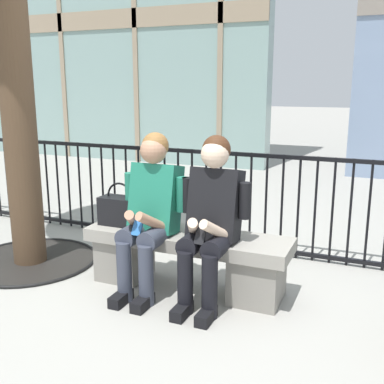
# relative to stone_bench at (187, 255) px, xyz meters

# --- Properties ---
(ground_plane) EXTENTS (60.00, 60.00, 0.00)m
(ground_plane) POSITION_rel_stone_bench_xyz_m (0.00, 0.00, -0.27)
(ground_plane) COLOR #9E9B93
(stone_bench) EXTENTS (1.60, 0.44, 0.45)m
(stone_bench) POSITION_rel_stone_bench_xyz_m (0.00, 0.00, 0.00)
(stone_bench) COLOR gray
(stone_bench) RESTS_ON ground
(seated_person_with_phone) EXTENTS (0.52, 0.66, 1.21)m
(seated_person_with_phone) POSITION_rel_stone_bench_xyz_m (-0.24, -0.13, 0.38)
(seated_person_with_phone) COLOR #383D4C
(seated_person_with_phone) RESTS_ON ground
(seated_person_companion) EXTENTS (0.52, 0.66, 1.21)m
(seated_person_companion) POSITION_rel_stone_bench_xyz_m (0.24, -0.13, 0.38)
(seated_person_companion) COLOR black
(seated_person_companion) RESTS_ON ground
(handbag_on_bench) EXTENTS (0.33, 0.17, 0.35)m
(handbag_on_bench) POSITION_rel_stone_bench_xyz_m (-0.58, -0.01, 0.30)
(handbag_on_bench) COLOR black
(handbag_on_bench) RESTS_ON stone_bench
(plaza_railing) EXTENTS (9.93, 0.04, 0.95)m
(plaza_railing) POSITION_rel_stone_bench_xyz_m (0.00, 0.97, 0.21)
(plaza_railing) COLOR black
(plaza_railing) RESTS_ON ground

